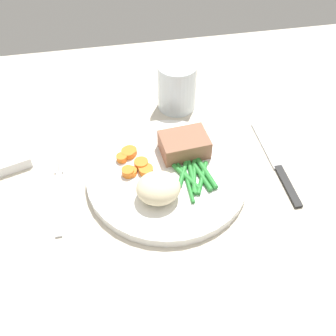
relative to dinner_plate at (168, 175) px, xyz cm
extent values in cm
cube|color=beige|center=(-0.13, 0.00, -1.80)|extent=(120.00, 90.00, 2.00)
cylinder|color=white|center=(0.00, 0.00, 0.00)|extent=(26.79, 26.79, 1.60)
cube|color=#936047|center=(3.62, 4.22, 2.50)|extent=(8.48, 6.52, 3.40)
ellipsoid|color=beige|center=(-2.41, -4.82, 2.89)|extent=(6.88, 6.21, 4.18)
cylinder|color=orange|center=(-5.71, 5.48, 1.25)|extent=(2.52, 2.52, 0.90)
cylinder|color=orange|center=(-6.52, 0.60, 1.42)|extent=(1.85, 1.85, 1.24)
cylinder|color=orange|center=(-6.06, 0.83, 1.23)|extent=(2.04, 2.04, 0.87)
cylinder|color=orange|center=(-3.58, 0.68, 1.30)|extent=(2.41, 2.41, 1.01)
cylinder|color=orange|center=(-5.95, 5.21, 1.34)|extent=(2.44, 2.44, 1.09)
cylinder|color=orange|center=(-6.54, 0.70, 1.44)|extent=(2.03, 2.03, 1.27)
cylinder|color=orange|center=(-7.20, 4.20, 1.32)|extent=(1.83, 1.83, 1.05)
cylinder|color=orange|center=(-4.16, 2.13, 1.42)|extent=(2.36, 2.36, 1.23)
cylinder|color=#2D8C38|center=(2.66, -1.95, 1.20)|extent=(3.81, 6.23, 0.79)
cylinder|color=#2D8C38|center=(5.18, -2.35, 1.22)|extent=(2.24, 6.34, 0.84)
cylinder|color=#2D8C38|center=(4.13, -1.36, 1.15)|extent=(2.68, 8.39, 0.71)
cylinder|color=#2D8C38|center=(3.63, -1.71, 1.17)|extent=(1.22, 8.00, 0.74)
cylinder|color=#2D8C38|center=(5.18, -2.54, 1.17)|extent=(3.57, 6.73, 0.75)
cylinder|color=#2D8C38|center=(2.50, -0.65, 1.20)|extent=(3.47, 6.50, 0.80)
cylinder|color=#2D8C38|center=(2.80, -1.47, 1.12)|extent=(2.58, 5.80, 0.64)
cylinder|color=#2D8C38|center=(2.66, -3.78, 1.11)|extent=(0.70, 6.88, 0.61)
cylinder|color=#2D8C38|center=(5.92, -0.98, 1.25)|extent=(2.60, 8.44, 0.90)
cube|color=silver|center=(-18.06, -2.00, -0.60)|extent=(1.00, 13.00, 0.40)
cube|color=silver|center=(-18.66, 6.30, -0.60)|extent=(0.24, 3.60, 0.40)
cube|color=silver|center=(-18.26, 6.30, -0.60)|extent=(0.24, 3.60, 0.40)
cube|color=silver|center=(-17.86, 6.30, -0.60)|extent=(0.24, 3.60, 0.40)
cube|color=silver|center=(-17.46, 6.30, -0.60)|extent=(0.24, 3.60, 0.40)
cube|color=black|center=(19.14, -5.50, -0.60)|extent=(1.30, 9.00, 0.64)
cube|color=silver|center=(19.14, 4.50, -0.60)|extent=(1.70, 12.00, 0.40)
cylinder|color=silver|center=(5.34, 18.96, 3.92)|extent=(7.49, 7.49, 9.45)
cylinder|color=silver|center=(5.34, 18.96, 1.79)|extent=(6.89, 6.89, 5.18)
camera|label=1|loc=(-8.07, -42.72, 48.71)|focal=41.73mm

